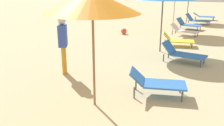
# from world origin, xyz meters

# --- Properties ---
(umbrella_fourth) EXTENTS (1.88, 1.88, 2.45)m
(umbrella_fourth) POSITION_xyz_m (-0.70, 13.18, 2.17)
(umbrella_fourth) COLOR olive
(umbrella_fourth) RESTS_ON ground
(lounger_fourth_shoreside) EXTENTS (1.39, 0.85, 0.61)m
(lounger_fourth_shoreside) POSITION_xyz_m (0.41, 14.15, 0.33)
(lounger_fourth_shoreside) COLOR blue
(lounger_fourth_shoreside) RESTS_ON ground
(lounger_fifth_shoreside) EXTENTS (1.37, 0.84, 0.56)m
(lounger_fifth_shoreside) POSITION_xyz_m (0.11, 19.28, 0.26)
(lounger_fifth_shoreside) COLOR yellow
(lounger_fifth_shoreside) RESTS_ON ground
(lounger_fifth_inland) EXTENTS (1.48, 0.80, 0.65)m
(lounger_fifth_inland) POSITION_xyz_m (0.63, 17.03, 0.31)
(lounger_fifth_inland) COLOR blue
(lounger_fifth_inland) RESTS_ON ground
(lounger_sixth_shoreside) EXTENTS (1.45, 0.94, 0.62)m
(lounger_sixth_shoreside) POSITION_xyz_m (0.06, 23.60, 0.29)
(lounger_sixth_shoreside) COLOR blue
(lounger_sixth_shoreside) RESTS_ON ground
(lounger_sixth_inland) EXTENTS (1.45, 0.80, 0.55)m
(lounger_sixth_inland) POSITION_xyz_m (0.09, 21.64, 0.26)
(lounger_sixth_inland) COLOR white
(lounger_sixth_inland) RESTS_ON ground
(lounger_farthest_shoreside) EXTENTS (1.55, 0.74, 0.52)m
(lounger_farthest_shoreside) POSITION_xyz_m (0.64, 27.91, 0.28)
(lounger_farthest_shoreside) COLOR blue
(lounger_farthest_shoreside) RESTS_ON ground
(lounger_farthest_inland) EXTENTS (1.60, 0.90, 0.65)m
(lounger_farthest_inland) POSITION_xyz_m (0.37, 25.71, 0.28)
(lounger_farthest_inland) COLOR blue
(lounger_farthest_inland) RESTS_ON ground
(person_walking_near) EXTENTS (0.35, 0.42, 1.64)m
(person_walking_near) POSITION_xyz_m (-2.38, 14.60, 1.00)
(person_walking_near) COLOR orange
(person_walking_near) RESTS_ON ground
(beach_ball) EXTENTS (0.30, 0.30, 0.30)m
(beach_ball) POSITION_xyz_m (-2.82, 20.78, 0.15)
(beach_ball) COLOR #E54C38
(beach_ball) RESTS_ON ground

